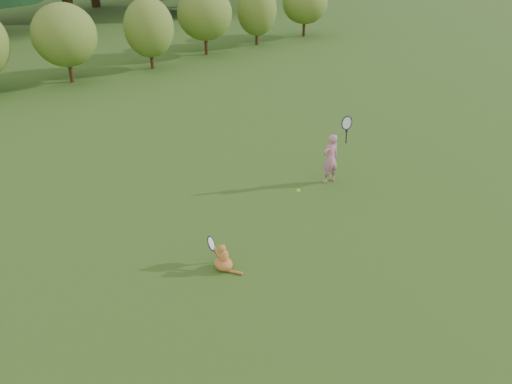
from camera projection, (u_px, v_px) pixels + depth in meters
ground at (277, 249)px, 8.46m from camera, size 100.00×100.00×0.00m
shrub_row at (21, 43)px, 16.68m from camera, size 28.00×3.00×2.80m
child at (331, 157)px, 10.45m from camera, size 0.61×0.36×1.62m
cat at (223, 256)px, 7.87m from camera, size 0.36×0.68×0.61m
tennis_ball at (298, 191)px, 7.89m from camera, size 0.07×0.07×0.07m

